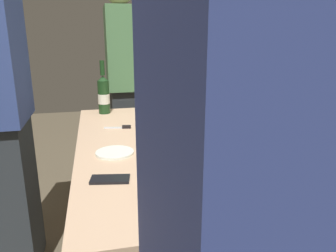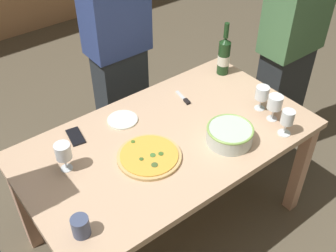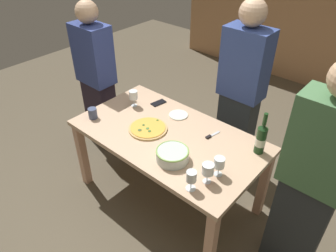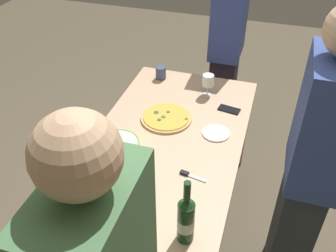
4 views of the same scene
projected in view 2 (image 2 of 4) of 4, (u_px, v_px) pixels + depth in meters
The scene contains 15 objects.
ground_plane at pixel (168, 223), 2.68m from camera, with size 8.00×8.00×0.00m, color brown.
dining_table at pixel (168, 150), 2.26m from camera, with size 1.60×0.90×0.75m.
pizza at pixel (149, 156), 2.08m from camera, with size 0.33×0.33×0.02m.
serving_bowl at pixel (230, 134), 2.15m from camera, with size 0.25×0.25×0.09m.
wine_bottle at pixel (224, 55), 2.61m from camera, with size 0.08×0.08×0.35m.
wine_glass_near_pizza at pixel (275, 103), 2.26m from camera, with size 0.08×0.08×0.16m.
wine_glass_by_bottle at pixel (262, 94), 2.33m from camera, with size 0.08×0.08×0.15m.
wine_glass_far_left at pixel (287, 118), 2.16m from camera, with size 0.07×0.07×0.15m.
wine_glass_far_right at pixel (63, 152), 1.96m from camera, with size 0.08×0.08×0.16m.
cup_amber at pixel (81, 226), 1.70m from camera, with size 0.08×0.08×0.10m, color #414D6E.
side_plate at pixel (123, 120), 2.31m from camera, with size 0.17×0.17×0.01m, color white.
cell_phone at pixel (76, 136), 2.20m from camera, with size 0.07×0.14×0.01m, color black.
pizza_knife at pixel (184, 99), 2.46m from camera, with size 0.05×0.15×0.02m.
person_guest_left at pixel (118, 46), 2.70m from camera, with size 0.40×0.24×1.73m.
person_guest_right at pixel (291, 46), 2.74m from camera, with size 0.42×0.24×1.71m.
Camera 2 is at (-1.01, -1.30, 2.21)m, focal length 43.68 mm.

